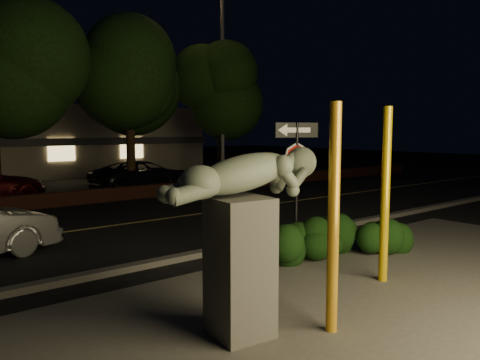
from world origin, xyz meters
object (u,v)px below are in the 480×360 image
signpost (297,162)px  sculpture (243,222)px  yellow_pole_left (333,220)px  yellow_pole_right (385,196)px  parked_car_dark (144,175)px  streetlight (218,63)px

signpost → sculpture: size_ratio=1.15×
yellow_pole_left → yellow_pole_right: size_ratio=0.99×
yellow_pole_left → signpost: yellow_pole_left is taller
yellow_pole_left → yellow_pole_right: bearing=18.9°
parked_car_dark → streetlight: bearing=-102.2°
yellow_pole_left → signpost: (2.23, 2.83, 0.48)m
yellow_pole_left → parked_car_dark: size_ratio=0.65×
parked_car_dark → sculpture: bearing=155.3°
yellow_pole_left → signpost: size_ratio=1.08×
sculpture → parked_car_dark: bearing=73.6°
yellow_pole_right → parked_car_dark: (2.58, 13.88, -0.87)m
yellow_pole_right → sculpture: yellow_pole_right is taller
signpost → sculpture: signpost is taller
yellow_pole_left → yellow_pole_right: 2.44m
signpost → streetlight: (6.24, 11.20, 3.72)m
yellow_pole_right → parked_car_dark: bearing=79.5°
parked_car_dark → yellow_pole_left: bearing=159.6°
streetlight → yellow_pole_right: bearing=-102.5°
sculpture → streetlight: bearing=61.1°
yellow_pole_right → signpost: size_ratio=1.09×
signpost → streetlight: streetlight is taller
signpost → streetlight: 13.34m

